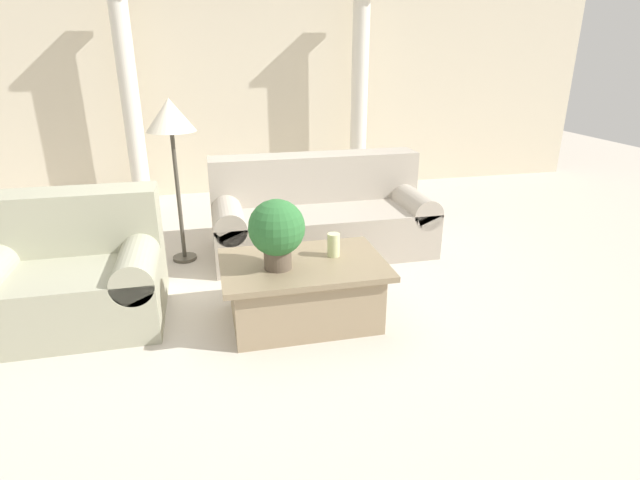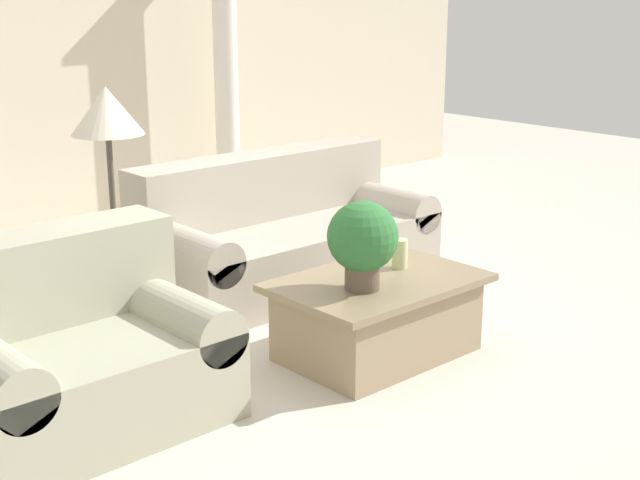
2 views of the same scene
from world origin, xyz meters
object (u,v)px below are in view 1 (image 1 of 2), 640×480
Objects in this scene: floor_lamp at (171,122)px; coffee_table at (303,290)px; sofa_long at (320,214)px; loveseat at (72,272)px; potted_plant at (277,230)px.

coffee_table is at bearing -56.86° from floor_lamp.
floor_lamp reaches higher than coffee_table.
sofa_long and loveseat have the same top height.
loveseat is at bearing -156.01° from sofa_long.
floor_lamp is at bearing 50.75° from loveseat.
sofa_long is 2.22m from loveseat.
sofa_long is 1.66× the size of loveseat.
floor_lamp reaches higher than sofa_long.
sofa_long is 1.56m from potted_plant.
loveseat is 1.66m from coffee_table.
coffee_table is 1.89m from floor_lamp.
sofa_long is 1.79× the size of coffee_table.
potted_plant is (1.41, -0.48, 0.37)m from loveseat.
floor_lamp is at bearing -179.82° from sofa_long.
sofa_long reaches higher than coffee_table.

